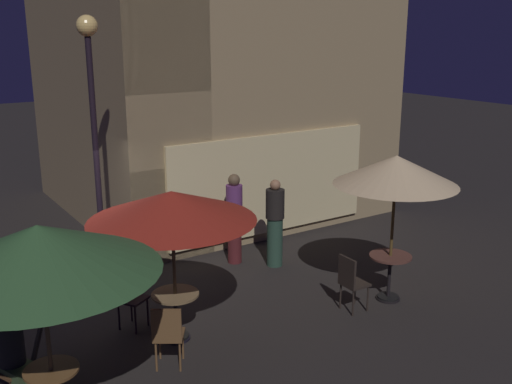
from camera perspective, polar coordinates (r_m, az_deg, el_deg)
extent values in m
plane|color=#272321|center=(10.33, -16.20, -10.62)|extent=(60.00, 60.00, 0.00)
cube|color=#9D845D|center=(13.16, 0.57, 17.46)|extent=(6.92, 1.72, 9.81)
cube|color=#9D845D|center=(14.23, -14.53, 16.84)|extent=(1.72, 6.72, 9.81)
cube|color=beige|center=(12.61, 1.51, 0.79)|extent=(4.85, 0.08, 2.10)
cylinder|color=black|center=(10.19, -14.91, 2.13)|extent=(0.10, 0.10, 4.36)
sphere|color=#F9CD72|center=(9.94, -15.84, 15.02)|extent=(0.33, 0.33, 0.33)
cube|color=black|center=(8.57, -20.06, -12.85)|extent=(0.44, 0.61, 0.98)
cube|color=black|center=(8.60, -22.51, -12.99)|extent=(0.44, 0.61, 0.98)
cylinder|color=black|center=(9.14, -7.56, -13.59)|extent=(0.40, 0.40, 0.03)
cylinder|color=black|center=(8.99, -7.63, -11.74)|extent=(0.06, 0.06, 0.69)
cylinder|color=olive|center=(8.83, -7.72, -9.65)|extent=(0.69, 0.69, 0.03)
cylinder|color=black|center=(10.49, 12.47, -9.86)|extent=(0.40, 0.40, 0.03)
cylinder|color=black|center=(10.34, 12.59, -8.03)|extent=(0.06, 0.06, 0.76)
cylinder|color=brown|center=(10.19, 12.71, -6.00)|extent=(0.70, 0.70, 0.03)
cylinder|color=brown|center=(7.37, -18.95, -15.77)|extent=(0.62, 0.62, 0.03)
cylinder|color=black|center=(9.14, -7.56, -13.50)|extent=(0.36, 0.36, 0.06)
cylinder|color=#4F3D28|center=(8.67, -7.81, -7.28)|extent=(0.05, 0.05, 2.20)
cone|color=maroon|center=(8.36, -8.04, -1.31)|extent=(2.38, 2.38, 0.42)
cylinder|color=black|center=(10.48, 12.47, -9.79)|extent=(0.36, 0.36, 0.06)
cylinder|color=#533E1D|center=(10.05, 12.86, -3.65)|extent=(0.05, 0.05, 2.43)
cone|color=beige|center=(9.77, 13.21, 2.05)|extent=(2.00, 2.00, 0.48)
cylinder|color=#493B29|center=(7.14, -19.29, -12.46)|extent=(0.05, 0.05, 2.38)
cone|color=#30582F|center=(6.76, -20.01, -5.13)|extent=(2.60, 2.60, 0.54)
cylinder|color=black|center=(9.47, -10.29, -11.17)|extent=(0.03, 0.03, 0.45)
cylinder|color=black|center=(9.25, -11.42, -11.90)|extent=(0.03, 0.03, 0.45)
cylinder|color=black|center=(9.64, -11.80, -10.76)|extent=(0.03, 0.03, 0.45)
cylinder|color=black|center=(9.43, -12.95, -11.46)|extent=(0.03, 0.03, 0.45)
cube|color=black|center=(9.34, -11.70, -9.97)|extent=(0.53, 0.53, 0.04)
cube|color=black|center=(9.34, -12.63, -8.38)|extent=(0.35, 0.23, 0.46)
cylinder|color=brown|center=(8.59, -9.16, -14.18)|extent=(0.03, 0.03, 0.43)
cylinder|color=brown|center=(8.54, -7.00, -14.25)|extent=(0.03, 0.03, 0.43)
cylinder|color=brown|center=(8.32, -9.50, -15.24)|extent=(0.03, 0.03, 0.43)
cylinder|color=brown|center=(8.27, -7.26, -15.32)|extent=(0.03, 0.03, 0.43)
cube|color=brown|center=(8.31, -8.30, -13.36)|extent=(0.55, 0.55, 0.04)
cube|color=brown|center=(8.05, -8.54, -12.45)|extent=(0.35, 0.25, 0.45)
cylinder|color=black|center=(10.12, 9.42, -9.38)|extent=(0.03, 0.03, 0.44)
cylinder|color=black|center=(9.91, 10.61, -9.98)|extent=(0.03, 0.03, 0.44)
cylinder|color=black|center=(9.93, 8.06, -9.81)|extent=(0.03, 0.03, 0.44)
cylinder|color=black|center=(9.72, 9.25, -10.43)|extent=(0.03, 0.03, 0.44)
cube|color=black|center=(9.82, 9.40, -8.64)|extent=(0.39, 0.39, 0.04)
cube|color=black|center=(9.62, 8.68, -7.51)|extent=(0.05, 0.39, 0.47)
cylinder|color=#50331E|center=(8.31, -21.72, -16.10)|extent=(0.03, 0.03, 0.46)
cube|color=#50331E|center=(8.01, -22.15, -15.37)|extent=(0.50, 0.50, 0.04)
cube|color=#50331E|center=(8.02, -23.05, -13.42)|extent=(0.37, 0.19, 0.46)
cube|color=#35482B|center=(7.90, -21.55, -15.64)|extent=(0.43, 0.46, 0.14)
cylinder|color=black|center=(7.86, -22.37, -13.47)|extent=(0.32, 0.32, 0.58)
sphere|color=beige|center=(7.69, -22.67, -10.96)|extent=(0.21, 0.21, 0.21)
cylinder|color=#284435|center=(11.46, 1.80, -4.76)|extent=(0.30, 0.30, 0.96)
cylinder|color=black|center=(11.23, 1.83, -1.14)|extent=(0.35, 0.35, 0.56)
sphere|color=#976A4C|center=(11.13, 1.85, 0.68)|extent=(0.20, 0.20, 0.20)
cylinder|color=#521C1F|center=(11.61, -2.06, -4.45)|extent=(0.27, 0.27, 0.98)
cylinder|color=#623168|center=(11.37, -2.09, -0.76)|extent=(0.32, 0.32, 0.58)
sphere|color=brown|center=(11.26, -2.11, 1.16)|extent=(0.23, 0.23, 0.23)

